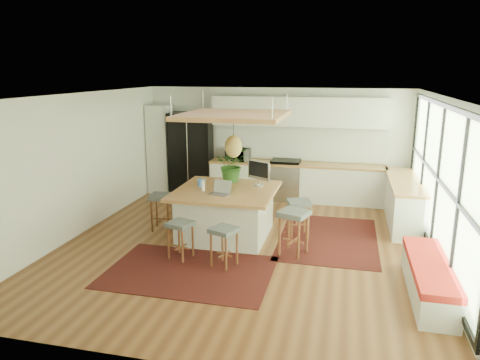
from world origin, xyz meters
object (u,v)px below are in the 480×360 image
(fridge, at_px, (192,158))
(stool_right_back, at_px, (298,218))
(laptop, at_px, (219,188))
(stool_left_side, at_px, (162,212))
(microwave, at_px, (238,153))
(island_plant, at_px, (232,168))
(stool_near_left, at_px, (181,238))
(island, at_px, (226,213))
(stool_near_right, at_px, (224,246))
(monitor, at_px, (259,173))
(stool_right_front, at_px, (293,235))

(fridge, xyz_separation_m, stool_right_back, (3.01, -2.47, -0.57))
(fridge, distance_m, laptop, 3.59)
(stool_left_side, relative_size, microwave, 1.32)
(fridge, height_order, island_plant, fridge)
(fridge, relative_size, stool_near_left, 3.23)
(island, distance_m, stool_near_left, 1.28)
(stool_left_side, bearing_deg, island, -2.71)
(fridge, xyz_separation_m, island_plant, (1.63, -2.18, 0.28))
(stool_near_right, xyz_separation_m, monitor, (0.21, 1.76, 0.83))
(fridge, distance_m, stool_near_left, 4.21)
(stool_near_left, height_order, microwave, microwave)
(island, xyz_separation_m, stool_left_side, (-1.34, 0.06, -0.11))
(island, height_order, stool_right_back, island)
(monitor, bearing_deg, stool_near_left, -92.20)
(fridge, bearing_deg, monitor, -52.27)
(laptop, distance_m, microwave, 3.18)
(fridge, relative_size, stool_near_right, 3.16)
(stool_near_right, bearing_deg, stool_left_side, 140.18)
(stool_near_right, xyz_separation_m, stool_right_back, (1.01, 1.67, 0.00))
(stool_near_left, relative_size, stool_right_back, 0.92)
(stool_right_front, xyz_separation_m, laptop, (-1.38, 0.20, 0.70))
(stool_right_back, relative_size, monitor, 1.32)
(laptop, height_order, island_plant, island_plant)
(stool_right_front, relative_size, stool_left_side, 1.08)
(stool_near_right, height_order, monitor, monitor)
(island, bearing_deg, fridge, 120.69)
(laptop, relative_size, island_plant, 0.53)
(microwave, bearing_deg, monitor, -59.52)
(stool_near_right, height_order, stool_right_front, stool_right_front)
(island, bearing_deg, island_plant, 93.45)
(laptop, bearing_deg, island_plant, 104.58)
(stool_left_side, xyz_separation_m, monitor, (1.88, 0.37, 0.83))
(fridge, relative_size, microwave, 3.79)
(stool_left_side, bearing_deg, stool_near_left, -55.27)
(fridge, distance_m, island, 3.31)
(fridge, bearing_deg, stool_near_right, -69.39)
(stool_near_right, xyz_separation_m, laptop, (-0.35, 0.95, 0.70))
(fridge, distance_m, microwave, 1.24)
(microwave, bearing_deg, island_plant, -71.55)
(fridge, relative_size, laptop, 5.54)
(stool_near_left, bearing_deg, monitor, 57.94)
(laptop, distance_m, monitor, 0.99)
(stool_right_front, height_order, monitor, monitor)
(stool_right_back, bearing_deg, microwave, 126.39)
(stool_near_right, xyz_separation_m, island_plant, (-0.37, 1.96, 0.85))
(stool_left_side, distance_m, microwave, 2.96)
(fridge, xyz_separation_m, stool_near_right, (2.00, -4.14, -0.57))
(stool_right_front, height_order, laptop, laptop)
(island, xyz_separation_m, stool_near_right, (0.33, -1.33, -0.11))
(stool_right_back, xyz_separation_m, microwave, (-1.79, 2.43, 0.76))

